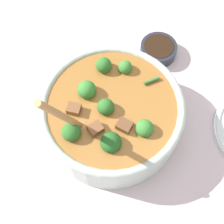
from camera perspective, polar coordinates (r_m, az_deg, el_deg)
The scene contains 3 objects.
ground_plane at distance 0.68m, azimuth 0.00°, elevation -2.28°, with size 4.00×4.00×0.00m, color silver.
stew_bowl at distance 0.63m, azimuth -0.05°, elevation -0.27°, with size 0.29×0.29×0.24m.
condiment_bowl at distance 0.77m, azimuth 8.61°, elevation 11.17°, with size 0.09×0.09×0.03m.
Camera 1 is at (0.14, -0.24, 0.63)m, focal length 50.00 mm.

